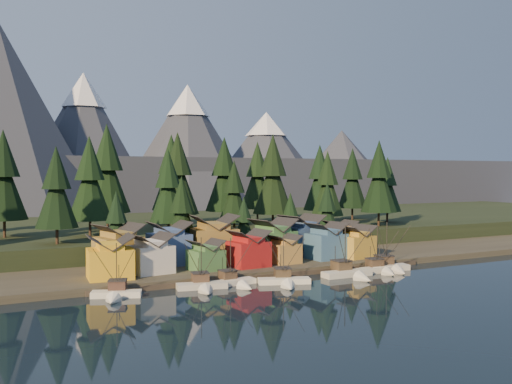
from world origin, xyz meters
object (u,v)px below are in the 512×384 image
boat_1 (203,279)px  boat_2 (235,277)px  boat_0 (115,287)px  house_back_1 (169,242)px  boat_5 (381,263)px  house_front_0 (110,256)px  boat_3 (285,275)px  house_back_0 (118,245)px  boat_6 (391,261)px  boat_4 (351,267)px  house_front_1 (151,252)px

boat_1 → boat_2: boat_1 is taller
boat_0 → house_back_1: (18.06, 23.01, 4.59)m
boat_0 → boat_2: 24.08m
boat_5 → house_front_0: size_ratio=1.20×
boat_0 → boat_5: size_ratio=0.96×
boat_3 → house_back_1: size_ratio=1.18×
boat_2 → house_back_0: house_back_0 is taller
boat_3 → house_back_0: house_back_0 is taller
boat_0 → boat_1: (16.88, -0.47, -0.04)m
boat_6 → boat_5: bearing=-157.7°
boat_5 → boat_4: bearing=-166.8°
house_front_1 → house_back_1: house_back_1 is taller
boat_6 → house_back_0: 62.03m
boat_5 → boat_0: bearing=-176.3°
boat_2 → boat_4: size_ratio=0.87×
boat_2 → boat_4: boat_4 is taller
house_front_1 → house_back_0: 9.95m
boat_3 → boat_6: bearing=24.7°
boat_0 → house_back_0: size_ratio=1.03×
boat_4 → boat_5: 9.52m
boat_1 → boat_3: boat_3 is taller
boat_3 → house_back_1: (-15.54, 26.62, 4.68)m
boat_0 → boat_3: boat_3 is taller
boat_4 → house_back_1: bearing=141.5°
boat_3 → house_front_0: (-31.76, 15.43, 4.07)m
boat_5 → house_front_0: 59.65m
boat_6 → house_front_0: size_ratio=1.32×
boat_4 → boat_5: boat_4 is taller
boat_2 → boat_6: (39.20, -1.20, 0.56)m
house_front_0 → house_front_1: bearing=19.3°
boat_2 → house_front_1: house_front_1 is taller
boat_4 → boat_1: bearing=175.9°
boat_4 → boat_3: bearing=-178.1°
boat_5 → house_back_1: house_back_1 is taller
house_front_1 → house_back_1: size_ratio=0.93×
boat_0 → boat_6: size_ratio=0.87×
boat_5 → boat_3: bearing=-170.9°
house_back_0 → house_back_1: (11.85, 0.29, -0.00)m
boat_2 → house_front_0: size_ratio=1.18×
boat_0 → boat_2: bearing=21.9°
boat_2 → boat_4: 26.42m
boat_1 → boat_4: 33.53m
boat_3 → boat_5: size_ratio=1.03×
boat_2 → house_back_0: bearing=121.9°
house_back_0 → boat_1: bearing=-77.3°
boat_4 → boat_5: bearing=8.2°
house_back_0 → boat_6: bearing=-34.7°
house_back_0 → house_front_1: bearing=-73.4°
boat_4 → house_back_1: size_ratio=1.30×
boat_5 → house_back_0: bearing=160.8°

